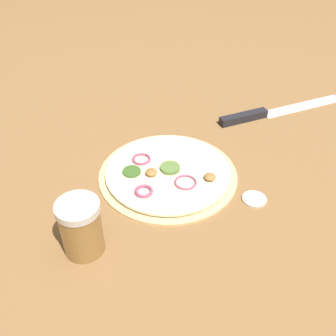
{
  "coord_description": "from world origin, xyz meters",
  "views": [
    {
      "loc": [
        -0.38,
        -0.43,
        0.48
      ],
      "look_at": [
        0.0,
        0.0,
        0.02
      ],
      "focal_mm": 42.0,
      "sensor_mm": 36.0,
      "label": 1
    }
  ],
  "objects_px": {
    "pizza": "(168,173)",
    "knife": "(262,114)",
    "spice_jar": "(81,227)",
    "loose_cap": "(254,198)"
  },
  "relations": [
    {
      "from": "pizza",
      "to": "spice_jar",
      "type": "height_order",
      "value": "spice_jar"
    },
    {
      "from": "knife",
      "to": "spice_jar",
      "type": "relative_size",
      "value": 3.48
    },
    {
      "from": "loose_cap",
      "to": "pizza",
      "type": "bearing_deg",
      "value": 115.15
    },
    {
      "from": "pizza",
      "to": "knife",
      "type": "height_order",
      "value": "pizza"
    },
    {
      "from": "spice_jar",
      "to": "loose_cap",
      "type": "distance_m",
      "value": 0.3
    },
    {
      "from": "knife",
      "to": "spice_jar",
      "type": "bearing_deg",
      "value": -154.27
    },
    {
      "from": "pizza",
      "to": "spice_jar",
      "type": "distance_m",
      "value": 0.22
    },
    {
      "from": "spice_jar",
      "to": "loose_cap",
      "type": "relative_size",
      "value": 2.17
    },
    {
      "from": "pizza",
      "to": "spice_jar",
      "type": "bearing_deg",
      "value": -167.36
    },
    {
      "from": "spice_jar",
      "to": "loose_cap",
      "type": "xyz_separation_m",
      "value": [
        0.28,
        -0.1,
        -0.04
      ]
    }
  ]
}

